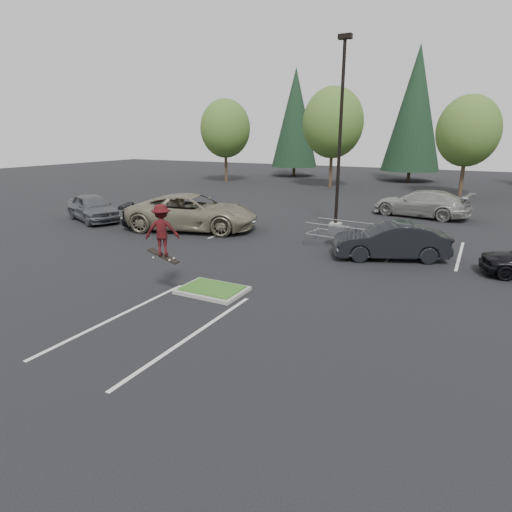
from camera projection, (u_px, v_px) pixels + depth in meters
The scene contains 16 objects.
ground at pixel (212, 292), 14.61m from camera, with size 120.00×120.00×0.00m, color black.
grass_median at pixel (212, 290), 14.59m from camera, with size 2.20×1.60×0.16m.
stall_lines at pixel (259, 247), 20.34m from camera, with size 22.62×17.60×0.01m.
light_pole at pixel (340, 146), 23.33m from camera, with size 0.70×0.60×10.12m.
decid_a at pixel (225, 130), 46.70m from camera, with size 5.44×5.44×8.91m.
decid_b at pixel (333, 125), 41.60m from camera, with size 5.89×5.89×9.64m.
decid_c at pixel (468, 133), 35.82m from camera, with size 5.12×5.12×8.38m.
conif_a at pixel (295, 118), 52.95m from camera, with size 5.72×5.72×13.00m.
conif_b at pixel (415, 109), 46.87m from camera, with size 6.38×6.38×14.50m.
cart_corral at pixel (342, 232), 20.33m from camera, with size 4.22×1.87×1.16m.
skateboarder at pixel (162, 230), 13.69m from camera, with size 1.24×1.09×1.91m.
car_l_tan at pixel (191, 212), 23.84m from camera, with size 3.30×7.15×1.99m, color gray.
car_l_black at pixel (165, 216), 24.18m from camera, with size 2.00×4.91×1.43m, color black.
car_l_grey at pixel (92, 207), 26.41m from camera, with size 1.95×4.86×1.65m, color #54585C.
car_r_charc at pixel (390, 241), 18.32m from camera, with size 1.66×4.77×1.57m, color black.
car_far_silver at pixel (422, 203), 27.71m from camera, with size 2.43×5.99×1.74m, color #A4A49F.
Camera 1 is at (7.74, -11.42, 5.19)m, focal length 30.00 mm.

